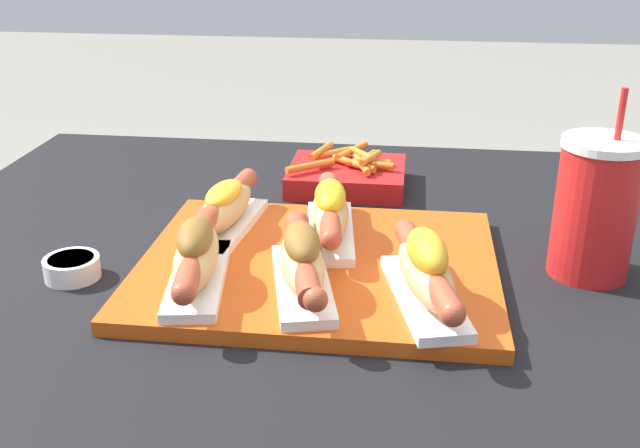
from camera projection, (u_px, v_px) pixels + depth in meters
serving_tray at (318, 267)px, 0.92m from camera, size 0.43×0.36×0.02m
hot_dog_0 at (196, 256)px, 0.85m from camera, size 0.09×0.22×0.08m
hot_dog_1 at (306, 261)px, 0.84m from camera, size 0.10×0.22×0.08m
hot_dog_2 at (426, 272)px, 0.81m from camera, size 0.10×0.22×0.08m
hot_dog_3 at (225, 208)px, 0.99m from camera, size 0.08×0.23×0.07m
hot_dog_4 at (330, 212)px, 0.97m from camera, size 0.08×0.23×0.07m
sauce_bowl at (72, 267)px, 0.91m from camera, size 0.07×0.07×0.03m
drink_cup at (596, 208)px, 0.89m from camera, size 0.10×0.10×0.23m
fries_basket at (347, 175)px, 1.20m from camera, size 0.18×0.16×0.06m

